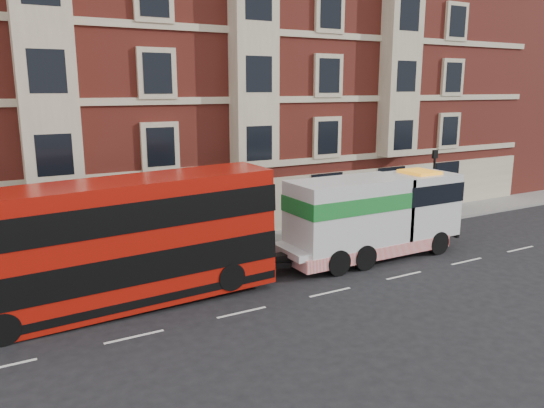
% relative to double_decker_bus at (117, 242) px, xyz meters
% --- Properties ---
extents(ground, '(120.00, 120.00, 0.00)m').
position_rel_double_decker_bus_xyz_m(ground, '(7.76, -2.73, -2.56)').
color(ground, black).
rests_on(ground, ground).
extents(sidewalk, '(90.00, 3.00, 0.15)m').
position_rel_double_decker_bus_xyz_m(sidewalk, '(7.76, 4.77, -2.49)').
color(sidewalk, slate).
rests_on(sidewalk, ground).
extents(victorian_terrace, '(45.00, 12.00, 20.40)m').
position_rel_double_decker_bus_xyz_m(victorian_terrace, '(8.26, 12.27, 7.50)').
color(victorian_terrace, maroon).
rests_on(victorian_terrace, ground).
extents(filler_east, '(18.00, 10.00, 19.00)m').
position_rel_double_decker_bus_xyz_m(filler_east, '(39.76, 11.27, 6.86)').
color(filler_east, maroon).
rests_on(filler_east, ground).
extents(lamp_post_west, '(0.35, 0.15, 4.35)m').
position_rel_double_decker_bus_xyz_m(lamp_post_west, '(1.76, 3.47, 0.11)').
color(lamp_post_west, black).
rests_on(lamp_post_west, sidewalk).
extents(lamp_post_east, '(0.35, 0.15, 4.35)m').
position_rel_double_decker_bus_xyz_m(lamp_post_east, '(19.76, 3.47, 0.11)').
color(lamp_post_east, black).
rests_on(lamp_post_east, sidewalk).
extents(double_decker_bus, '(11.95, 2.74, 4.84)m').
position_rel_double_decker_bus_xyz_m(double_decker_bus, '(0.00, 0.00, 0.00)').
color(double_decker_bus, '#A31209').
rests_on(double_decker_bus, ground).
extents(tow_truck, '(9.57, 2.83, 3.99)m').
position_rel_double_decker_bus_xyz_m(tow_truck, '(12.06, 0.00, -0.45)').
color(tow_truck, silver).
rests_on(tow_truck, ground).
extents(pedestrian, '(0.81, 0.72, 1.85)m').
position_rel_double_decker_bus_xyz_m(pedestrian, '(1.29, 4.38, -1.49)').
color(pedestrian, black).
rests_on(pedestrian, sidewalk).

